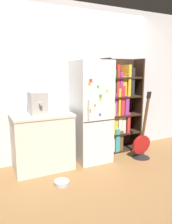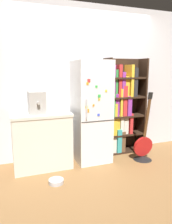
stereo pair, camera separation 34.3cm
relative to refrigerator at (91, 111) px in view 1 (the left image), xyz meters
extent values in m
plane|color=olive|center=(0.00, -0.16, -0.83)|extent=(16.00, 16.00, 0.00)
cube|color=silver|center=(0.00, 0.32, 0.47)|extent=(8.00, 0.05, 2.60)
cube|color=silver|center=(0.00, 0.00, 0.00)|extent=(0.56, 0.58, 1.66)
cube|color=#333333|center=(0.00, -0.29, -0.10)|extent=(0.54, 0.01, 0.01)
cube|color=#B2B2B7|center=(-0.19, -0.31, 0.10)|extent=(0.02, 0.02, 0.30)
cube|color=orange|center=(-0.18, -0.30, 0.08)|extent=(0.05, 0.01, 0.05)
cube|color=orange|center=(-0.08, -0.30, 0.15)|extent=(0.03, 0.01, 0.03)
cube|color=blue|center=(0.01, -0.30, 0.00)|extent=(0.04, 0.01, 0.04)
cube|color=yellow|center=(0.13, -0.30, 0.37)|extent=(0.03, 0.01, 0.03)
cube|color=red|center=(-0.15, -0.30, 0.53)|extent=(0.05, 0.01, 0.05)
cube|color=green|center=(0.02, -0.30, 0.29)|extent=(0.05, 0.01, 0.05)
cube|color=yellow|center=(0.01, -0.30, 0.24)|extent=(0.03, 0.01, 0.03)
cube|color=yellow|center=(-0.19, -0.30, 0.13)|extent=(0.04, 0.01, 0.04)
cube|color=green|center=(-0.03, -0.30, 0.43)|extent=(0.03, 0.01, 0.03)
cube|color=orange|center=(-0.18, -0.30, 0.48)|extent=(0.04, 0.01, 0.04)
cube|color=black|center=(0.35, 0.13, 0.02)|extent=(0.03, 0.32, 1.71)
cube|color=black|center=(1.06, 0.13, 0.02)|extent=(0.03, 0.32, 1.71)
cube|color=black|center=(0.71, 0.28, 0.02)|extent=(0.74, 0.03, 1.71)
cube|color=black|center=(0.71, 0.13, -0.82)|extent=(0.68, 0.29, 0.03)
cube|color=black|center=(0.71, 0.13, -0.49)|extent=(0.68, 0.29, 0.03)
cube|color=black|center=(0.71, 0.13, -0.15)|extent=(0.68, 0.29, 0.03)
cube|color=black|center=(0.71, 0.13, 0.20)|extent=(0.68, 0.29, 0.03)
cube|color=black|center=(0.71, 0.13, 0.54)|extent=(0.68, 0.29, 0.03)
cube|color=brown|center=(0.40, 0.14, -0.57)|extent=(0.04, 0.27, 0.46)
cube|color=silver|center=(0.47, 0.13, -0.58)|extent=(0.08, 0.21, 0.44)
cube|color=teal|center=(0.56, 0.13, -0.59)|extent=(0.09, 0.27, 0.43)
cube|color=brown|center=(0.65, 0.13, -0.61)|extent=(0.08, 0.24, 0.38)
cube|color=gold|center=(0.40, 0.13, -0.24)|extent=(0.04, 0.24, 0.48)
cube|color=gold|center=(0.47, 0.14, -0.19)|extent=(0.08, 0.23, 0.57)
cube|color=gold|center=(0.55, 0.14, -0.29)|extent=(0.06, 0.20, 0.37)
cube|color=silver|center=(0.62, 0.13, -0.30)|extent=(0.07, 0.22, 0.35)
cube|color=silver|center=(0.71, 0.14, -0.22)|extent=(0.09, 0.21, 0.50)
cube|color=red|center=(0.80, 0.13, -0.29)|extent=(0.06, 0.25, 0.38)
cube|color=#338C3F|center=(0.42, 0.13, 0.07)|extent=(0.08, 0.23, 0.40)
cube|color=purple|center=(0.51, 0.13, 0.07)|extent=(0.07, 0.21, 0.40)
cube|color=gold|center=(0.58, 0.14, 0.11)|extent=(0.04, 0.26, 0.49)
cube|color=red|center=(0.66, 0.13, 0.14)|extent=(0.08, 0.23, 0.54)
cube|color=purple|center=(0.74, 0.13, 0.04)|extent=(0.08, 0.25, 0.35)
cube|color=purple|center=(0.42, 0.14, 0.49)|extent=(0.08, 0.23, 0.55)
cube|color=#338C3F|center=(0.49, 0.14, 0.45)|extent=(0.04, 0.22, 0.48)
cube|color=red|center=(0.55, 0.13, 0.49)|extent=(0.06, 0.23, 0.56)
cube|color=purple|center=(0.62, 0.14, 0.43)|extent=(0.06, 0.26, 0.43)
cube|color=gold|center=(0.70, 0.13, 0.39)|extent=(0.08, 0.21, 0.36)
cube|color=gold|center=(0.78, 0.12, 0.49)|extent=(0.05, 0.26, 0.56)
cube|color=#262628|center=(0.85, 0.13, 0.46)|extent=(0.07, 0.26, 0.51)
cylinder|color=black|center=(0.88, 0.13, 0.64)|extent=(0.10, 0.10, 0.18)
cube|color=beige|center=(-0.83, 0.01, -0.42)|extent=(0.87, 0.56, 0.82)
cube|color=beige|center=(-0.83, 0.01, 0.01)|extent=(0.89, 0.58, 0.04)
cube|color=#A5A39E|center=(-0.88, -0.02, 0.20)|extent=(0.24, 0.30, 0.33)
cylinder|color=#A5A39E|center=(-0.88, -0.20, 0.21)|extent=(0.04, 0.06, 0.04)
cone|color=black|center=(0.82, -0.34, -0.80)|extent=(0.31, 0.31, 0.06)
cylinder|color=#B21919|center=(0.82, -0.34, -0.60)|extent=(0.35, 0.09, 0.35)
cube|color=brown|center=(0.82, -0.41, -0.10)|extent=(0.04, 0.11, 0.65)
cube|color=black|center=(0.82, -0.46, 0.28)|extent=(0.07, 0.04, 0.11)
cylinder|color=#B7B7BC|center=(-0.75, -0.61, -0.80)|extent=(0.20, 0.20, 0.05)
torus|color=#B7B7BC|center=(-0.75, -0.61, -0.78)|extent=(0.20, 0.20, 0.01)
camera|label=1|loc=(-1.63, -3.17, 0.67)|focal=35.00mm
camera|label=2|loc=(-1.31, -3.30, 0.67)|focal=35.00mm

